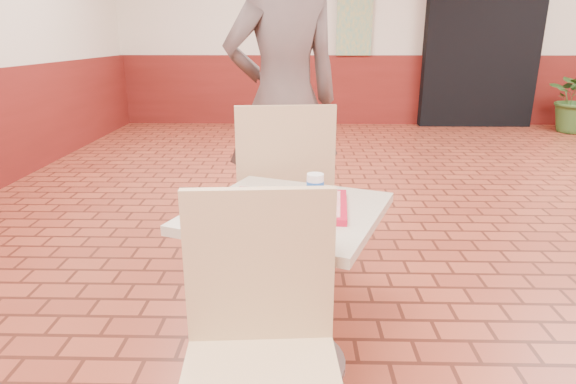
{
  "coord_description": "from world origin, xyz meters",
  "views": [
    {
      "loc": [
        -1.37,
        -2.28,
        1.26
      ],
      "look_at": [
        -1.41,
        -0.64,
        0.73
      ],
      "focal_mm": 30.0,
      "sensor_mm": 36.0,
      "label": 1
    }
  ],
  "objects_px": {
    "paper_cup": "(315,184)",
    "serving_tray": "(288,204)",
    "chair_main_back": "(284,190)",
    "customer": "(284,102)",
    "ring_donut": "(260,193)",
    "long_john_donut": "(298,201)",
    "chair_main_front": "(261,343)",
    "main_table": "(288,263)"
  },
  "relations": [
    {
      "from": "long_john_donut",
      "to": "serving_tray",
      "type": "bearing_deg",
      "value": 118.74
    },
    {
      "from": "chair_main_front",
      "to": "long_john_donut",
      "type": "relative_size",
      "value": 5.1
    },
    {
      "from": "customer",
      "to": "serving_tray",
      "type": "xyz_separation_m",
      "value": [
        0.05,
        -1.07,
        -0.23
      ]
    },
    {
      "from": "ring_donut",
      "to": "long_john_donut",
      "type": "xyz_separation_m",
      "value": [
        0.14,
        -0.11,
        0.01
      ]
    },
    {
      "from": "chair_main_back",
      "to": "customer",
      "type": "distance_m",
      "value": 0.59
    },
    {
      "from": "chair_main_front",
      "to": "ring_donut",
      "type": "xyz_separation_m",
      "value": [
        -0.04,
        0.6,
        0.22
      ]
    },
    {
      "from": "serving_tray",
      "to": "paper_cup",
      "type": "xyz_separation_m",
      "value": [
        0.1,
        0.07,
        0.05
      ]
    },
    {
      "from": "chair_main_front",
      "to": "paper_cup",
      "type": "xyz_separation_m",
      "value": [
        0.16,
        0.63,
        0.25
      ]
    },
    {
      "from": "customer",
      "to": "ring_donut",
      "type": "xyz_separation_m",
      "value": [
        -0.06,
        -1.02,
        -0.2
      ]
    },
    {
      "from": "chair_main_front",
      "to": "ring_donut",
      "type": "distance_m",
      "value": 0.64
    },
    {
      "from": "main_table",
      "to": "serving_tray",
      "type": "xyz_separation_m",
      "value": [
        0.0,
        -0.0,
        0.23
      ]
    },
    {
      "from": "customer",
      "to": "paper_cup",
      "type": "relative_size",
      "value": 22.58
    },
    {
      "from": "paper_cup",
      "to": "serving_tray",
      "type": "bearing_deg",
      "value": -144.23
    },
    {
      "from": "ring_donut",
      "to": "serving_tray",
      "type": "bearing_deg",
      "value": -24.57
    },
    {
      "from": "long_john_donut",
      "to": "chair_main_back",
      "type": "bearing_deg",
      "value": 95.93
    },
    {
      "from": "chair_main_back",
      "to": "paper_cup",
      "type": "distance_m",
      "value": 0.59
    },
    {
      "from": "chair_main_back",
      "to": "serving_tray",
      "type": "height_order",
      "value": "chair_main_back"
    },
    {
      "from": "chair_main_front",
      "to": "chair_main_back",
      "type": "bearing_deg",
      "value": 84.71
    },
    {
      "from": "chair_main_front",
      "to": "serving_tray",
      "type": "distance_m",
      "value": 0.59
    },
    {
      "from": "customer",
      "to": "long_john_donut",
      "type": "distance_m",
      "value": 1.15
    },
    {
      "from": "main_table",
      "to": "long_john_donut",
      "type": "distance_m",
      "value": 0.28
    },
    {
      "from": "paper_cup",
      "to": "main_table",
      "type": "bearing_deg",
      "value": -144.23
    },
    {
      "from": "chair_main_back",
      "to": "paper_cup",
      "type": "xyz_separation_m",
      "value": [
        0.13,
        -0.54,
        0.2
      ]
    },
    {
      "from": "serving_tray",
      "to": "chair_main_front",
      "type": "bearing_deg",
      "value": -96.13
    },
    {
      "from": "ring_donut",
      "to": "long_john_donut",
      "type": "height_order",
      "value": "long_john_donut"
    },
    {
      "from": "serving_tray",
      "to": "long_john_donut",
      "type": "relative_size",
      "value": 2.41
    },
    {
      "from": "chair_main_back",
      "to": "ring_donut",
      "type": "bearing_deg",
      "value": 76.69
    },
    {
      "from": "chair_main_front",
      "to": "ring_donut",
      "type": "bearing_deg",
      "value": 90.04
    },
    {
      "from": "main_table",
      "to": "chair_main_front",
      "type": "relative_size",
      "value": 0.76
    },
    {
      "from": "chair_main_front",
      "to": "customer",
      "type": "height_order",
      "value": "customer"
    },
    {
      "from": "main_table",
      "to": "chair_main_back",
      "type": "distance_m",
      "value": 0.62
    },
    {
      "from": "ring_donut",
      "to": "customer",
      "type": "bearing_deg",
      "value": 86.84
    },
    {
      "from": "main_table",
      "to": "paper_cup",
      "type": "height_order",
      "value": "paper_cup"
    },
    {
      "from": "chair_main_front",
      "to": "long_john_donut",
      "type": "height_order",
      "value": "chair_main_front"
    },
    {
      "from": "chair_main_front",
      "to": "customer",
      "type": "relative_size",
      "value": 0.48
    },
    {
      "from": "main_table",
      "to": "paper_cup",
      "type": "bearing_deg",
      "value": 35.77
    },
    {
      "from": "chair_main_front",
      "to": "long_john_donut",
      "type": "bearing_deg",
      "value": 75.04
    },
    {
      "from": "chair_main_front",
      "to": "ring_donut",
      "type": "relative_size",
      "value": 9.51
    },
    {
      "from": "main_table",
      "to": "chair_main_front",
      "type": "bearing_deg",
      "value": -96.13
    },
    {
      "from": "customer",
      "to": "serving_tray",
      "type": "height_order",
      "value": "customer"
    },
    {
      "from": "chair_main_back",
      "to": "customer",
      "type": "height_order",
      "value": "customer"
    },
    {
      "from": "chair_main_back",
      "to": "long_john_donut",
      "type": "bearing_deg",
      "value": 89.43
    }
  ]
}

